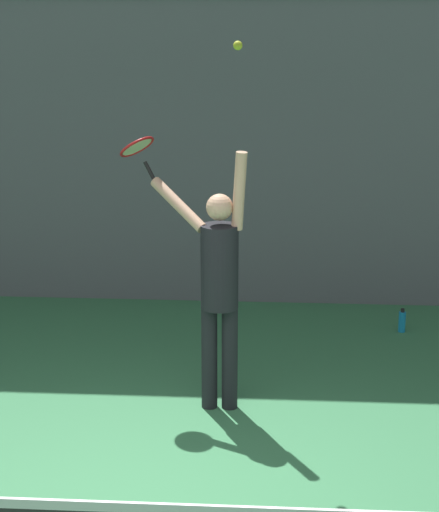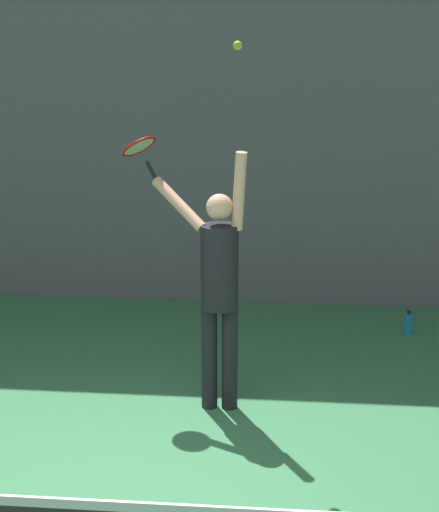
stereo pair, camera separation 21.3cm
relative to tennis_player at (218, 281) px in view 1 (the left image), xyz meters
name	(u,v)px [view 1 (the left image)]	position (x,y,z in m)	size (l,w,h in m)	color
back_wall	(195,72)	(-0.44, 2.80, 1.41)	(18.00, 0.10, 5.00)	slate
tennis_player	(218,281)	(0.00, 0.00, 0.00)	(0.83, 0.54, 2.13)	black
tennis_racket	(138,149)	(-0.69, 0.43, 0.98)	(0.39, 0.40, 0.37)	black
tennis_ball	(238,45)	(0.15, -0.03, 1.83)	(0.07, 0.07, 0.07)	#CCDB2D
water_bottle	(402,321)	(1.73, 1.90, -0.98)	(0.07, 0.07, 0.24)	#198CCC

